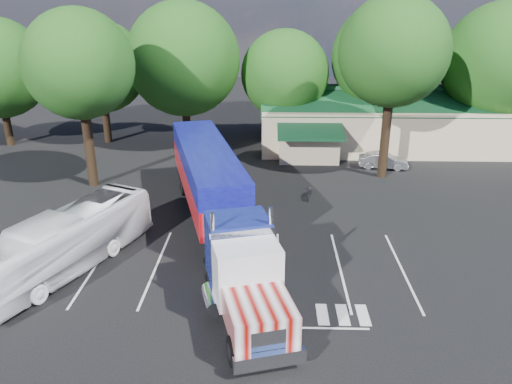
{
  "coord_description": "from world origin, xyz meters",
  "views": [
    {
      "loc": [
        2.67,
        -28.72,
        13.18
      ],
      "look_at": [
        1.87,
        -0.27,
        2.0
      ],
      "focal_mm": 35.0,
      "sensor_mm": 36.0,
      "label": 1
    }
  ],
  "objects_px": {
    "tour_bus": "(65,242)",
    "silver_sedan": "(383,161)",
    "semi_truck": "(215,192)",
    "woman": "(254,208)",
    "bicycle": "(310,192)"
  },
  "relations": [
    {
      "from": "semi_truck",
      "to": "woman",
      "type": "height_order",
      "value": "semi_truck"
    },
    {
      "from": "semi_truck",
      "to": "silver_sedan",
      "type": "xyz_separation_m",
      "value": [
        12.48,
        12.54,
        -2.03
      ]
    },
    {
      "from": "tour_bus",
      "to": "woman",
      "type": "bearing_deg",
      "value": 58.12
    },
    {
      "from": "tour_bus",
      "to": "semi_truck",
      "type": "bearing_deg",
      "value": 55.0
    },
    {
      "from": "woman",
      "to": "silver_sedan",
      "type": "height_order",
      "value": "woman"
    },
    {
      "from": "woman",
      "to": "silver_sedan",
      "type": "distance_m",
      "value": 14.7
    },
    {
      "from": "silver_sedan",
      "to": "bicycle",
      "type": "bearing_deg",
      "value": 144.39
    },
    {
      "from": "tour_bus",
      "to": "silver_sedan",
      "type": "height_order",
      "value": "tour_bus"
    },
    {
      "from": "woman",
      "to": "semi_truck",
      "type": "bearing_deg",
      "value": 113.13
    },
    {
      "from": "semi_truck",
      "to": "silver_sedan",
      "type": "relative_size",
      "value": 5.72
    },
    {
      "from": "woman",
      "to": "tour_bus",
      "type": "bearing_deg",
      "value": 104.34
    },
    {
      "from": "tour_bus",
      "to": "silver_sedan",
      "type": "distance_m",
      "value": 25.95
    },
    {
      "from": "semi_truck",
      "to": "tour_bus",
      "type": "relative_size",
      "value": 2.05
    },
    {
      "from": "semi_truck",
      "to": "woman",
      "type": "distance_m",
      "value": 3.53
    },
    {
      "from": "woman",
      "to": "tour_bus",
      "type": "relative_size",
      "value": 0.15
    }
  ]
}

